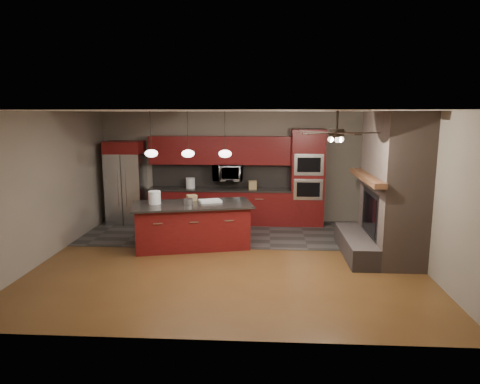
# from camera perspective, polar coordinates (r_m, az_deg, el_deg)

# --- Properties ---
(ground) EXTENTS (7.00, 7.00, 0.00)m
(ground) POSITION_cam_1_polar(r_m,az_deg,el_deg) (8.33, -1.32, -8.91)
(ground) COLOR brown
(ground) RESTS_ON ground
(ceiling) EXTENTS (7.00, 6.00, 0.02)m
(ceiling) POSITION_cam_1_polar(r_m,az_deg,el_deg) (7.86, -1.41, 10.75)
(ceiling) COLOR white
(ceiling) RESTS_ON back_wall
(back_wall) EXTENTS (7.00, 0.02, 2.80)m
(back_wall) POSITION_cam_1_polar(r_m,az_deg,el_deg) (10.93, -0.08, 3.31)
(back_wall) COLOR gray
(back_wall) RESTS_ON ground
(right_wall) EXTENTS (0.02, 6.00, 2.80)m
(right_wall) POSITION_cam_1_polar(r_m,az_deg,el_deg) (8.44, 23.04, 0.35)
(right_wall) COLOR gray
(right_wall) RESTS_ON ground
(left_wall) EXTENTS (0.02, 6.00, 2.80)m
(left_wall) POSITION_cam_1_polar(r_m,az_deg,el_deg) (8.96, -24.27, 0.80)
(left_wall) COLOR gray
(left_wall) RESTS_ON ground
(slate_tile_patch) EXTENTS (7.00, 2.40, 0.01)m
(slate_tile_patch) POSITION_cam_1_polar(r_m,az_deg,el_deg) (10.04, -0.49, -5.48)
(slate_tile_patch) COLOR #383532
(slate_tile_patch) RESTS_ON ground
(fireplace_column) EXTENTS (1.30, 2.10, 2.80)m
(fireplace_column) POSITION_cam_1_polar(r_m,az_deg,el_deg) (8.69, 19.25, 0.18)
(fireplace_column) COLOR #6F5A4F
(fireplace_column) RESTS_ON ground
(back_cabinetry) EXTENTS (3.59, 0.64, 2.20)m
(back_cabinetry) POSITION_cam_1_polar(r_m,az_deg,el_deg) (10.79, -2.68, 0.49)
(back_cabinetry) COLOR maroon
(back_cabinetry) RESTS_ON ground
(oven_tower) EXTENTS (0.80, 0.63, 2.38)m
(oven_tower) POSITION_cam_1_polar(r_m,az_deg,el_deg) (10.69, 8.96, 1.89)
(oven_tower) COLOR maroon
(oven_tower) RESTS_ON ground
(microwave) EXTENTS (0.73, 0.41, 0.50)m
(microwave) POSITION_cam_1_polar(r_m,az_deg,el_deg) (10.72, -1.63, 2.62)
(microwave) COLOR silver
(microwave) RESTS_ON back_cabinetry
(refrigerator) EXTENTS (0.89, 0.75, 2.08)m
(refrigerator) POSITION_cam_1_polar(r_m,az_deg,el_deg) (11.15, -14.96, 1.22)
(refrigerator) COLOR silver
(refrigerator) RESTS_ON ground
(kitchen_island) EXTENTS (2.62, 1.63, 0.92)m
(kitchen_island) POSITION_cam_1_polar(r_m,az_deg,el_deg) (8.99, -6.34, -4.40)
(kitchen_island) COLOR maroon
(kitchen_island) RESTS_ON ground
(white_bucket) EXTENTS (0.31, 0.31, 0.27)m
(white_bucket) POSITION_cam_1_polar(r_m,az_deg,el_deg) (8.96, -11.33, -0.72)
(white_bucket) COLOR white
(white_bucket) RESTS_ON kitchen_island
(paint_can) EXTENTS (0.27, 0.27, 0.13)m
(paint_can) POSITION_cam_1_polar(r_m,az_deg,el_deg) (8.79, -6.89, -1.28)
(paint_can) COLOR #A7A7AB
(paint_can) RESTS_ON kitchen_island
(paint_tray) EXTENTS (0.53, 0.45, 0.04)m
(paint_tray) POSITION_cam_1_polar(r_m,az_deg,el_deg) (9.03, -3.99, -1.19)
(paint_tray) COLOR white
(paint_tray) RESTS_ON kitchen_island
(cardboard_box) EXTENTS (0.25, 0.22, 0.13)m
(cardboard_box) POSITION_cam_1_polar(r_m,az_deg,el_deg) (9.17, -6.45, -0.78)
(cardboard_box) COLOR olive
(cardboard_box) RESTS_ON kitchen_island
(counter_bucket) EXTENTS (0.25, 0.25, 0.26)m
(counter_bucket) POSITION_cam_1_polar(r_m,az_deg,el_deg) (10.83, -6.62, 1.20)
(counter_bucket) COLOR silver
(counter_bucket) RESTS_ON back_cabinetry
(counter_box) EXTENTS (0.21, 0.18, 0.21)m
(counter_box) POSITION_cam_1_polar(r_m,az_deg,el_deg) (10.63, 1.68, 0.95)
(counter_box) COLOR #A28253
(counter_box) RESTS_ON back_cabinetry
(pendant_left) EXTENTS (0.26, 0.26, 0.92)m
(pendant_left) POSITION_cam_1_polar(r_m,az_deg,el_deg) (8.87, -11.74, 5.09)
(pendant_left) COLOR black
(pendant_left) RESTS_ON ceiling
(pendant_center) EXTENTS (0.26, 0.26, 0.92)m
(pendant_center) POSITION_cam_1_polar(r_m,az_deg,el_deg) (8.70, -6.94, 5.14)
(pendant_center) COLOR black
(pendant_center) RESTS_ON ceiling
(pendant_right) EXTENTS (0.26, 0.26, 0.92)m
(pendant_right) POSITION_cam_1_polar(r_m,az_deg,el_deg) (8.60, -2.00, 5.15)
(pendant_right) COLOR black
(pendant_right) RESTS_ON ceiling
(ceiling_fan) EXTENTS (1.27, 1.33, 0.41)m
(ceiling_fan) POSITION_cam_1_polar(r_m,az_deg,el_deg) (7.13, 12.76, 7.77)
(ceiling_fan) COLOR black
(ceiling_fan) RESTS_ON ceiling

